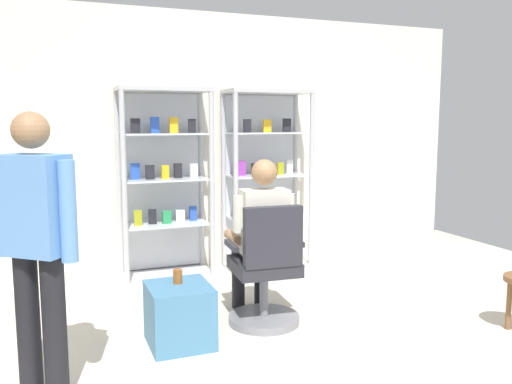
{
  "coord_description": "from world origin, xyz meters",
  "views": [
    {
      "loc": [
        -1.62,
        -2.53,
        1.58
      ],
      "look_at": [
        -0.05,
        1.5,
        1.0
      ],
      "focal_mm": 37.38,
      "sensor_mm": 36.0,
      "label": 1
    }
  ],
  "objects": [
    {
      "name": "office_chair",
      "position": [
        -0.1,
        1.14,
        0.39
      ],
      "size": [
        0.58,
        0.56,
        0.96
      ],
      "color": "slate",
      "rests_on": "ground"
    },
    {
      "name": "standing_customer",
      "position": [
        -1.7,
        0.58,
        0.93
      ],
      "size": [
        0.42,
        0.4,
        1.63
      ],
      "color": "black",
      "rests_on": "ground"
    },
    {
      "name": "tea_glass",
      "position": [
        -0.81,
        1.09,
        0.48
      ],
      "size": [
        0.07,
        0.07,
        0.1
      ],
      "primitive_type": "cylinder",
      "color": "brown",
      "rests_on": "storage_crate"
    },
    {
      "name": "display_cabinet_left",
      "position": [
        -0.55,
        2.76,
        0.96
      ],
      "size": [
        0.9,
        0.45,
        1.9
      ],
      "color": "#B7B7BC",
      "rests_on": "ground"
    },
    {
      "name": "back_wall",
      "position": [
        0.0,
        3.0,
        1.35
      ],
      "size": [
        6.0,
        0.1,
        2.7
      ],
      "primitive_type": "cube",
      "color": "silver",
      "rests_on": "ground"
    },
    {
      "name": "seated_shopkeeper",
      "position": [
        -0.09,
        1.31,
        0.71
      ],
      "size": [
        0.51,
        0.58,
        1.29
      ],
      "color": "black",
      "rests_on": "ground"
    },
    {
      "name": "display_cabinet_right",
      "position": [
        0.55,
        2.76,
        0.96
      ],
      "size": [
        0.9,
        0.45,
        1.9
      ],
      "color": "#B7B7BC",
      "rests_on": "ground"
    },
    {
      "name": "storage_crate",
      "position": [
        -0.81,
        1.04,
        0.22
      ],
      "size": [
        0.43,
        0.46,
        0.43
      ],
      "primitive_type": "cube",
      "color": "teal",
      "rests_on": "ground"
    }
  ]
}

